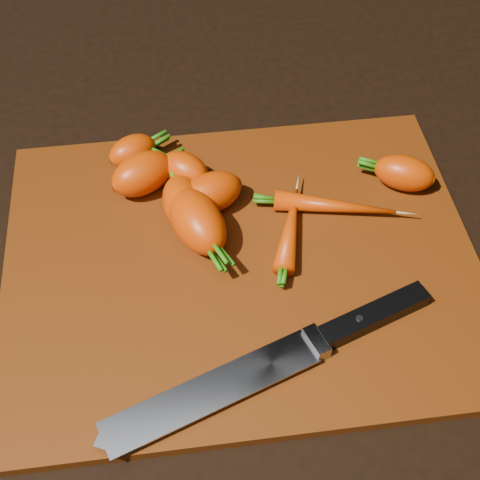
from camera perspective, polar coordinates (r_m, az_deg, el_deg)
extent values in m
cube|color=black|center=(0.72, 0.10, -2.36)|extent=(2.00, 2.00, 0.01)
cube|color=#592508|center=(0.71, 0.10, -1.83)|extent=(0.50, 0.40, 0.01)
ellipsoid|color=#CC3A04|center=(0.77, -8.33, 5.62)|extent=(0.09, 0.08, 0.05)
ellipsoid|color=#CC3A04|center=(0.77, -4.75, 6.01)|extent=(0.07, 0.07, 0.04)
ellipsoid|color=#CC3A04|center=(0.71, -3.68, 1.63)|extent=(0.08, 0.10, 0.05)
ellipsoid|color=#CC3A04|center=(0.73, -4.86, 3.14)|extent=(0.05, 0.08, 0.04)
ellipsoid|color=#CC3A04|center=(0.74, -2.50, 4.05)|extent=(0.08, 0.07, 0.05)
ellipsoid|color=#CC3A04|center=(0.80, -9.16, 7.50)|extent=(0.07, 0.06, 0.04)
ellipsoid|color=#CC3A04|center=(0.79, 13.84, 5.57)|extent=(0.08, 0.07, 0.04)
ellipsoid|color=#CC3A04|center=(0.72, 4.32, 1.02)|extent=(0.06, 0.12, 0.02)
ellipsoid|color=#CC3A04|center=(0.75, 8.10, 2.88)|extent=(0.14, 0.06, 0.02)
cube|color=gray|center=(0.61, -11.66, -16.54)|extent=(0.21, 0.11, 0.00)
cube|color=gray|center=(0.62, -1.91, -12.55)|extent=(0.02, 0.03, 0.02)
cube|color=black|center=(0.63, 3.50, -10.11)|extent=(0.12, 0.06, 0.02)
cylinder|color=#B2B2B7|center=(0.62, 2.09, -10.41)|extent=(0.01, 0.01, 0.00)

